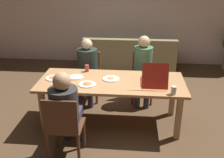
% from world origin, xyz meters
% --- Properties ---
extents(ground_plane, '(20.00, 20.00, 0.00)m').
position_xyz_m(ground_plane, '(0.00, 0.00, 0.00)').
color(ground_plane, brown).
extents(back_wall, '(7.56, 0.12, 2.93)m').
position_xyz_m(back_wall, '(0.00, 3.00, 1.46)').
color(back_wall, silver).
rests_on(back_wall, ground).
extents(dining_table, '(2.19, 0.90, 0.73)m').
position_xyz_m(dining_table, '(0.00, 0.00, 0.64)').
color(dining_table, tan).
rests_on(dining_table, ground).
extents(chair_0, '(0.43, 0.45, 0.86)m').
position_xyz_m(chair_0, '(-0.51, 0.87, 0.46)').
color(chair_0, brown).
rests_on(chair_0, ground).
extents(person_0, '(0.36, 0.56, 1.16)m').
position_xyz_m(person_0, '(-0.51, 0.73, 0.68)').
color(person_0, '#3F344E').
rests_on(person_0, ground).
extents(chair_1, '(0.44, 0.41, 0.91)m').
position_xyz_m(chair_1, '(-0.51, -0.92, 0.51)').
color(chair_1, '#533121').
rests_on(chair_1, ground).
extents(person_1, '(0.36, 0.57, 1.18)m').
position_xyz_m(person_1, '(-0.51, -0.78, 0.69)').
color(person_1, '#3C3145').
rests_on(person_1, ground).
extents(chair_2, '(0.39, 0.43, 0.89)m').
position_xyz_m(chair_2, '(0.49, 0.90, 0.49)').
color(chair_2, '#B42629').
rests_on(chair_2, ground).
extents(person_2, '(0.32, 0.50, 1.23)m').
position_xyz_m(person_2, '(0.49, 0.77, 0.72)').
color(person_2, '#333A4E').
rests_on(person_2, ground).
extents(pizza_box_0, '(0.36, 0.47, 0.37)m').
position_xyz_m(pizza_box_0, '(0.62, -0.05, 0.78)').
color(pizza_box_0, red).
rests_on(pizza_box_0, dining_table).
extents(plate_0, '(0.24, 0.24, 0.03)m').
position_xyz_m(plate_0, '(-0.89, 0.02, 0.74)').
color(plate_0, white).
rests_on(plate_0, dining_table).
extents(plate_1, '(0.26, 0.26, 0.03)m').
position_xyz_m(plate_1, '(-0.01, 0.07, 0.74)').
color(plate_1, white).
rests_on(plate_1, dining_table).
extents(plate_2, '(0.23, 0.23, 0.01)m').
position_xyz_m(plate_2, '(-0.56, 0.08, 0.73)').
color(plate_2, white).
rests_on(plate_2, dining_table).
extents(plate_3, '(0.25, 0.25, 0.03)m').
position_xyz_m(plate_3, '(-0.34, -0.17, 0.74)').
color(plate_3, white).
rests_on(plate_3, dining_table).
extents(drinking_glass_0, '(0.07, 0.07, 0.11)m').
position_xyz_m(drinking_glass_0, '(-0.43, 0.35, 0.78)').
color(drinking_glass_0, '#B64634').
rests_on(drinking_glass_0, dining_table).
extents(drinking_glass_1, '(0.07, 0.07, 0.11)m').
position_xyz_m(drinking_glass_1, '(0.87, -0.37, 0.79)').
color(drinking_glass_1, silver).
rests_on(drinking_glass_1, dining_table).
extents(couch, '(2.12, 0.85, 0.83)m').
position_xyz_m(couch, '(0.22, 2.37, 0.29)').
color(couch, '#877E57').
rests_on(couch, ground).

